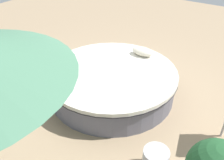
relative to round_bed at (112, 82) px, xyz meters
The scene contains 4 objects.
ground_plane 0.30m from the round_bed, ahead, with size 16.00×16.00×0.00m, color #9E8466.
round_bed is the anchor object (origin of this frame).
throw_pillow_0 1.06m from the round_bed, 102.46° to the right, with size 0.50×0.28×0.20m, color beige.
throw_pillow_1 1.08m from the round_bed, 15.62° to the left, with size 0.47×0.34×0.17m, color white.
Camera 1 is at (-2.40, 3.64, 3.26)m, focal length 39.23 mm.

